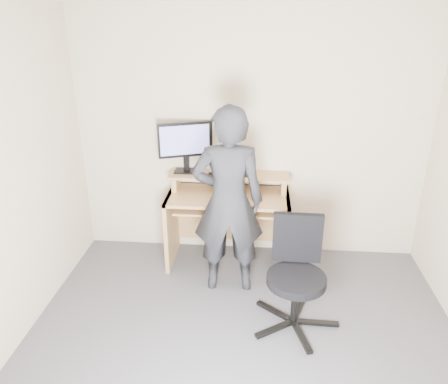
# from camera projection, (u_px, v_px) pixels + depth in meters

# --- Properties ---
(ground) EXTENTS (3.50, 3.50, 0.00)m
(ground) POSITION_uv_depth(u_px,v_px,m) (240.00, 366.00, 3.23)
(ground) COLOR #505055
(ground) RESTS_ON ground
(back_wall) EXTENTS (3.50, 0.02, 2.50)m
(back_wall) POSITION_uv_depth(u_px,v_px,m) (251.00, 137.00, 4.34)
(back_wall) COLOR beige
(back_wall) RESTS_ON ground
(desk) EXTENTS (1.20, 0.60, 0.91)m
(desk) POSITION_uv_depth(u_px,v_px,m) (229.00, 210.00, 4.43)
(desk) COLOR tan
(desk) RESTS_ON ground
(monitor) EXTENTS (0.52, 0.22, 0.51)m
(monitor) POSITION_uv_depth(u_px,v_px,m) (185.00, 143.00, 4.28)
(monitor) COLOR black
(monitor) RESTS_ON desk
(external_drive) EXTENTS (0.10, 0.14, 0.20)m
(external_drive) POSITION_uv_depth(u_px,v_px,m) (225.00, 165.00, 4.31)
(external_drive) COLOR black
(external_drive) RESTS_ON desk
(travel_mug) EXTENTS (0.08, 0.08, 0.16)m
(travel_mug) POSITION_uv_depth(u_px,v_px,m) (243.00, 167.00, 4.30)
(travel_mug) COLOR silver
(travel_mug) RESTS_ON desk
(smartphone) EXTENTS (0.09, 0.14, 0.01)m
(smartphone) POSITION_uv_depth(u_px,v_px,m) (249.00, 175.00, 4.32)
(smartphone) COLOR black
(smartphone) RESTS_ON desk
(charger) EXTENTS (0.06, 0.05, 0.03)m
(charger) POSITION_uv_depth(u_px,v_px,m) (211.00, 174.00, 4.29)
(charger) COLOR black
(charger) RESTS_ON desk
(headphones) EXTENTS (0.16, 0.16, 0.06)m
(headphones) POSITION_uv_depth(u_px,v_px,m) (217.00, 170.00, 4.44)
(headphones) COLOR silver
(headphones) RESTS_ON desk
(keyboard) EXTENTS (0.49, 0.27, 0.03)m
(keyboard) POSITION_uv_depth(u_px,v_px,m) (233.00, 207.00, 4.22)
(keyboard) COLOR black
(keyboard) RESTS_ON desk
(mouse) EXTENTS (0.11, 0.08, 0.04)m
(mouse) POSITION_uv_depth(u_px,v_px,m) (257.00, 198.00, 4.16)
(mouse) COLOR black
(mouse) RESTS_ON desk
(office_chair) EXTENTS (0.69, 0.72, 0.91)m
(office_chair) POSITION_uv_depth(u_px,v_px,m) (296.00, 270.00, 3.52)
(office_chair) COLOR black
(office_chair) RESTS_ON ground
(person) EXTENTS (0.66, 0.46, 1.74)m
(person) POSITION_uv_depth(u_px,v_px,m) (228.00, 202.00, 3.83)
(person) COLOR black
(person) RESTS_ON ground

